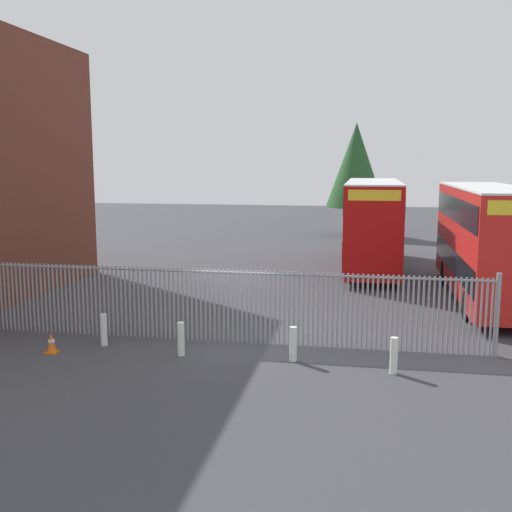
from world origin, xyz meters
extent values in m
plane|color=#3D3D42|center=(0.00, 8.00, 0.00)|extent=(100.00, 100.00, 0.00)
cylinder|color=gray|center=(-7.55, 0.00, 1.10)|extent=(0.06, 0.06, 2.20)
cylinder|color=gray|center=(-7.41, 0.00, 1.10)|extent=(0.06, 0.06, 2.20)
cylinder|color=gray|center=(-7.27, 0.00, 1.10)|extent=(0.06, 0.06, 2.20)
cylinder|color=gray|center=(-7.13, 0.00, 1.10)|extent=(0.06, 0.06, 2.20)
cylinder|color=gray|center=(-6.99, 0.00, 1.10)|extent=(0.06, 0.06, 2.20)
cylinder|color=gray|center=(-6.85, 0.00, 1.10)|extent=(0.06, 0.06, 2.20)
cylinder|color=gray|center=(-6.71, 0.00, 1.10)|extent=(0.06, 0.06, 2.20)
cylinder|color=gray|center=(-6.57, 0.00, 1.10)|extent=(0.06, 0.06, 2.20)
cylinder|color=gray|center=(-6.43, 0.00, 1.10)|extent=(0.06, 0.06, 2.20)
cylinder|color=gray|center=(-6.29, 0.00, 1.10)|extent=(0.06, 0.06, 2.20)
cylinder|color=gray|center=(-6.15, 0.00, 1.10)|extent=(0.06, 0.06, 2.20)
cylinder|color=gray|center=(-6.01, 0.00, 1.10)|extent=(0.06, 0.06, 2.20)
cylinder|color=gray|center=(-5.87, 0.00, 1.10)|extent=(0.06, 0.06, 2.20)
cylinder|color=gray|center=(-5.73, 0.00, 1.10)|extent=(0.06, 0.06, 2.20)
cylinder|color=gray|center=(-5.59, 0.00, 1.10)|extent=(0.06, 0.06, 2.20)
cylinder|color=gray|center=(-5.45, 0.00, 1.10)|extent=(0.06, 0.06, 2.20)
cylinder|color=gray|center=(-5.31, 0.00, 1.10)|extent=(0.06, 0.06, 2.20)
cylinder|color=gray|center=(-5.17, 0.00, 1.10)|extent=(0.06, 0.06, 2.20)
cylinder|color=gray|center=(-5.03, 0.00, 1.10)|extent=(0.06, 0.06, 2.20)
cylinder|color=gray|center=(-4.88, 0.00, 1.10)|extent=(0.06, 0.06, 2.20)
cylinder|color=gray|center=(-4.74, 0.00, 1.10)|extent=(0.06, 0.06, 2.20)
cylinder|color=gray|center=(-4.60, 0.00, 1.10)|extent=(0.06, 0.06, 2.20)
cylinder|color=gray|center=(-4.46, 0.00, 1.10)|extent=(0.06, 0.06, 2.20)
cylinder|color=gray|center=(-4.32, 0.00, 1.10)|extent=(0.06, 0.06, 2.20)
cylinder|color=gray|center=(-4.18, 0.00, 1.10)|extent=(0.06, 0.06, 2.20)
cylinder|color=gray|center=(-4.04, 0.00, 1.10)|extent=(0.06, 0.06, 2.20)
cylinder|color=gray|center=(-3.90, 0.00, 1.10)|extent=(0.06, 0.06, 2.20)
cylinder|color=gray|center=(-3.76, 0.00, 1.10)|extent=(0.06, 0.06, 2.20)
cylinder|color=gray|center=(-3.62, 0.00, 1.10)|extent=(0.06, 0.06, 2.20)
cylinder|color=gray|center=(-3.48, 0.00, 1.10)|extent=(0.06, 0.06, 2.20)
cylinder|color=gray|center=(-3.34, 0.00, 1.10)|extent=(0.06, 0.06, 2.20)
cylinder|color=gray|center=(-3.20, 0.00, 1.10)|extent=(0.06, 0.06, 2.20)
cylinder|color=gray|center=(-3.06, 0.00, 1.10)|extent=(0.06, 0.06, 2.20)
cylinder|color=gray|center=(-2.92, 0.00, 1.10)|extent=(0.06, 0.06, 2.20)
cylinder|color=gray|center=(-2.78, 0.00, 1.10)|extent=(0.06, 0.06, 2.20)
cylinder|color=gray|center=(-2.64, 0.00, 1.10)|extent=(0.06, 0.06, 2.20)
cylinder|color=gray|center=(-2.50, 0.00, 1.10)|extent=(0.06, 0.06, 2.20)
cylinder|color=gray|center=(-2.36, 0.00, 1.10)|extent=(0.06, 0.06, 2.20)
cylinder|color=gray|center=(-2.22, 0.00, 1.10)|extent=(0.06, 0.06, 2.20)
cylinder|color=gray|center=(-2.08, 0.00, 1.10)|extent=(0.06, 0.06, 2.20)
cylinder|color=gray|center=(-1.93, 0.00, 1.10)|extent=(0.06, 0.06, 2.20)
cylinder|color=gray|center=(-1.79, 0.00, 1.10)|extent=(0.06, 0.06, 2.20)
cylinder|color=gray|center=(-1.65, 0.00, 1.10)|extent=(0.06, 0.06, 2.20)
cylinder|color=gray|center=(-1.51, 0.00, 1.10)|extent=(0.06, 0.06, 2.20)
cylinder|color=gray|center=(-1.37, 0.00, 1.10)|extent=(0.06, 0.06, 2.20)
cylinder|color=gray|center=(-1.23, 0.00, 1.10)|extent=(0.06, 0.06, 2.20)
cylinder|color=gray|center=(-1.09, 0.00, 1.10)|extent=(0.06, 0.06, 2.20)
cylinder|color=gray|center=(-0.95, 0.00, 1.10)|extent=(0.06, 0.06, 2.20)
cylinder|color=gray|center=(-0.81, 0.00, 1.10)|extent=(0.06, 0.06, 2.20)
cylinder|color=gray|center=(-0.67, 0.00, 1.10)|extent=(0.06, 0.06, 2.20)
cylinder|color=gray|center=(-0.53, 0.00, 1.10)|extent=(0.06, 0.06, 2.20)
cylinder|color=gray|center=(-0.39, 0.00, 1.10)|extent=(0.06, 0.06, 2.20)
cylinder|color=gray|center=(-0.25, 0.00, 1.10)|extent=(0.06, 0.06, 2.20)
cylinder|color=gray|center=(-0.11, 0.00, 1.10)|extent=(0.06, 0.06, 2.20)
cylinder|color=gray|center=(0.03, 0.00, 1.10)|extent=(0.06, 0.06, 2.20)
cylinder|color=gray|center=(0.17, 0.00, 1.10)|extent=(0.06, 0.06, 2.20)
cylinder|color=gray|center=(0.31, 0.00, 1.10)|extent=(0.06, 0.06, 2.20)
cylinder|color=gray|center=(0.45, 0.00, 1.10)|extent=(0.06, 0.06, 2.20)
cylinder|color=gray|center=(0.59, 0.00, 1.10)|extent=(0.06, 0.06, 2.20)
cylinder|color=gray|center=(0.73, 0.00, 1.10)|extent=(0.06, 0.06, 2.20)
cylinder|color=gray|center=(0.87, 0.00, 1.10)|extent=(0.06, 0.06, 2.20)
cylinder|color=gray|center=(1.02, 0.00, 1.10)|extent=(0.06, 0.06, 2.20)
cylinder|color=gray|center=(1.16, 0.00, 1.10)|extent=(0.06, 0.06, 2.20)
cylinder|color=gray|center=(1.30, 0.00, 1.10)|extent=(0.06, 0.06, 2.20)
cylinder|color=gray|center=(1.44, 0.00, 1.10)|extent=(0.06, 0.06, 2.20)
cylinder|color=gray|center=(1.58, 0.00, 1.10)|extent=(0.06, 0.06, 2.20)
cylinder|color=gray|center=(1.72, 0.00, 1.10)|extent=(0.06, 0.06, 2.20)
cylinder|color=gray|center=(1.86, 0.00, 1.10)|extent=(0.06, 0.06, 2.20)
cylinder|color=gray|center=(2.00, 0.00, 1.10)|extent=(0.06, 0.06, 2.20)
cylinder|color=gray|center=(2.14, 0.00, 1.10)|extent=(0.06, 0.06, 2.20)
cylinder|color=gray|center=(2.28, 0.00, 1.10)|extent=(0.06, 0.06, 2.20)
cylinder|color=gray|center=(2.42, 0.00, 1.10)|extent=(0.06, 0.06, 2.20)
cylinder|color=gray|center=(2.56, 0.00, 1.10)|extent=(0.06, 0.06, 2.20)
cylinder|color=gray|center=(2.70, 0.00, 1.10)|extent=(0.06, 0.06, 2.20)
cylinder|color=gray|center=(2.84, 0.00, 1.10)|extent=(0.06, 0.06, 2.20)
cylinder|color=gray|center=(2.98, 0.00, 1.10)|extent=(0.06, 0.06, 2.20)
cylinder|color=gray|center=(3.12, 0.00, 1.10)|extent=(0.06, 0.06, 2.20)
cylinder|color=gray|center=(3.26, 0.00, 1.10)|extent=(0.06, 0.06, 2.20)
cylinder|color=gray|center=(3.40, 0.00, 1.10)|extent=(0.06, 0.06, 2.20)
cylinder|color=gray|center=(3.54, 0.00, 1.10)|extent=(0.06, 0.06, 2.20)
cylinder|color=gray|center=(3.68, 0.00, 1.10)|extent=(0.06, 0.06, 2.20)
cylinder|color=gray|center=(3.82, 0.00, 1.10)|extent=(0.06, 0.06, 2.20)
cylinder|color=gray|center=(3.97, 0.00, 1.10)|extent=(0.06, 0.06, 2.20)
cylinder|color=gray|center=(4.11, 0.00, 1.10)|extent=(0.06, 0.06, 2.20)
cylinder|color=gray|center=(4.25, 0.00, 1.10)|extent=(0.06, 0.06, 2.20)
cylinder|color=gray|center=(4.39, 0.00, 1.10)|extent=(0.06, 0.06, 2.20)
cylinder|color=gray|center=(4.53, 0.00, 1.10)|extent=(0.06, 0.06, 2.20)
cylinder|color=gray|center=(4.67, 0.00, 1.10)|extent=(0.06, 0.06, 2.20)
cylinder|color=gray|center=(4.81, 0.00, 1.10)|extent=(0.06, 0.06, 2.20)
cylinder|color=gray|center=(4.95, 0.00, 1.10)|extent=(0.06, 0.06, 2.20)
cylinder|color=gray|center=(5.09, 0.00, 1.10)|extent=(0.06, 0.06, 2.20)
cylinder|color=gray|center=(5.23, 0.00, 1.10)|extent=(0.06, 0.06, 2.20)
cylinder|color=gray|center=(5.37, 0.00, 1.10)|extent=(0.06, 0.06, 2.20)
cylinder|color=gray|center=(5.51, 0.00, 1.10)|extent=(0.06, 0.06, 2.20)
cylinder|color=gray|center=(5.65, 0.00, 1.10)|extent=(0.06, 0.06, 2.20)
cylinder|color=gray|center=(5.79, 0.00, 1.10)|extent=(0.06, 0.06, 2.20)
cylinder|color=gray|center=(5.93, 0.00, 1.10)|extent=(0.06, 0.06, 2.20)
cylinder|color=gray|center=(6.07, 0.00, 1.10)|extent=(0.06, 0.06, 2.20)
cylinder|color=gray|center=(6.21, 0.00, 1.10)|extent=(0.06, 0.06, 2.20)
cylinder|color=gray|center=(6.35, 0.00, 1.10)|extent=(0.06, 0.06, 2.20)
cylinder|color=gray|center=(6.49, 0.00, 1.10)|extent=(0.06, 0.06, 2.20)
cylinder|color=gray|center=(6.63, 0.00, 1.10)|extent=(0.06, 0.06, 2.20)
cylinder|color=gray|center=(6.77, 0.00, 1.10)|extent=(0.06, 0.06, 2.20)
cylinder|color=gray|center=(6.92, 0.00, 1.10)|extent=(0.06, 0.06, 2.20)
cylinder|color=gray|center=(7.06, 0.00, 1.10)|extent=(0.06, 0.06, 2.20)
cylinder|color=gray|center=(7.20, 0.00, 1.10)|extent=(0.06, 0.06, 2.20)
cylinder|color=gray|center=(7.34, 0.00, 1.10)|extent=(0.06, 0.06, 2.20)
cylinder|color=gray|center=(7.48, 0.00, 1.10)|extent=(0.06, 0.06, 2.20)
cylinder|color=gray|center=(-0.32, 0.00, 2.12)|extent=(15.59, 0.07, 0.07)
cylinder|color=gray|center=(7.48, 0.00, 1.18)|extent=(0.14, 0.14, 2.35)
cube|color=red|center=(8.46, 7.21, 2.35)|extent=(2.50, 10.80, 4.00)
cube|color=black|center=(8.46, 7.21, 1.55)|extent=(2.54, 10.37, 0.90)
cube|color=black|center=(8.46, 7.21, 3.55)|extent=(2.54, 10.37, 0.90)
cube|color=silver|center=(8.46, 7.21, 4.38)|extent=(2.50, 10.80, 0.08)
cylinder|color=black|center=(7.36, 3.86, 0.52)|extent=(0.30, 1.04, 1.04)
cylinder|color=black|center=(7.36, 10.18, 0.52)|extent=(0.30, 1.04, 1.04)
cylinder|color=black|center=(9.56, 10.18, 0.52)|extent=(0.30, 1.04, 1.04)
cube|color=#B70C0C|center=(4.16, 13.48, 2.35)|extent=(2.50, 10.80, 4.00)
cube|color=black|center=(4.16, 13.48, 1.55)|extent=(2.54, 10.37, 0.90)
cube|color=black|center=(4.16, 13.48, 3.55)|extent=(2.54, 10.37, 0.90)
cube|color=yellow|center=(4.16, 8.13, 4.00)|extent=(2.12, 0.12, 0.44)
cube|color=silver|center=(4.16, 13.48, 4.38)|extent=(2.50, 10.80, 0.08)
cylinder|color=black|center=(3.06, 10.13, 0.52)|extent=(0.30, 1.04, 1.04)
cylinder|color=black|center=(5.26, 10.13, 0.52)|extent=(0.30, 1.04, 1.04)
cylinder|color=black|center=(3.06, 16.45, 0.52)|extent=(0.30, 1.04, 1.04)
cylinder|color=black|center=(5.26, 16.45, 0.52)|extent=(0.30, 1.04, 1.04)
cylinder|color=silver|center=(-3.62, -1.02, 0.47)|extent=(0.20, 0.20, 0.95)
cylinder|color=silver|center=(-1.11, -1.51, 0.47)|extent=(0.20, 0.20, 0.95)
cylinder|color=silver|center=(2.02, -1.42, 0.47)|extent=(0.20, 0.20, 0.95)
cylinder|color=silver|center=(4.65, -1.94, 0.47)|extent=(0.20, 0.20, 0.95)
cube|color=orange|center=(-4.79, -1.94, 0.02)|extent=(0.34, 0.34, 0.04)
cone|color=orange|center=(-4.79, -1.94, 0.32)|extent=(0.28, 0.28, 0.55)
cylinder|color=white|center=(-4.79, -1.94, 0.34)|extent=(0.19, 0.19, 0.07)
cylinder|color=#4C3823|center=(3.01, 27.56, 1.05)|extent=(0.36, 0.36, 2.10)
cone|color=#235126|center=(3.01, 27.56, 5.12)|extent=(4.23, 4.23, 6.05)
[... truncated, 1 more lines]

